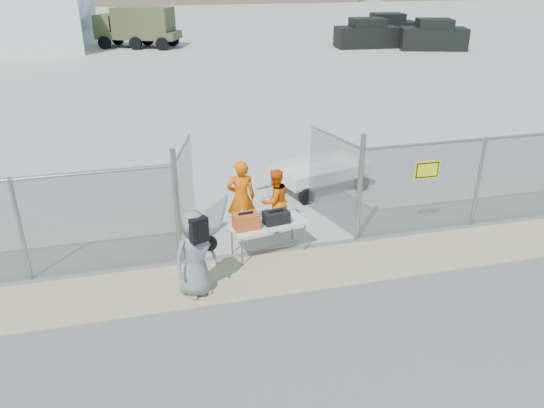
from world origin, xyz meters
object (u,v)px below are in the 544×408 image
object	(u,v)px
visitor	(195,254)
utility_trailer	(320,175)
security_worker_left	(241,198)
folding_table	(268,238)
security_worker_right	(275,201)

from	to	relation	value
visitor	utility_trailer	size ratio (longest dim) A/B	0.53
visitor	security_worker_left	bearing A→B (deg)	36.88
folding_table	security_worker_right	bearing A→B (deg)	56.11
folding_table	security_worker_right	size ratio (longest dim) A/B	1.08
security_worker_left	security_worker_right	size ratio (longest dim) A/B	1.18
folding_table	security_worker_right	distance (m)	1.14
security_worker_right	visitor	bearing A→B (deg)	21.83
folding_table	visitor	bearing A→B (deg)	-156.94
security_worker_left	folding_table	bearing A→B (deg)	116.46
folding_table	utility_trailer	xyz separation A→B (m)	(2.25, 3.14, 0.04)
folding_table	visitor	distance (m)	2.14
utility_trailer	folding_table	bearing A→B (deg)	-140.94
utility_trailer	security_worker_left	bearing A→B (deg)	-156.57
security_worker_left	utility_trailer	xyz separation A→B (m)	(2.64, 2.12, -0.51)
folding_table	utility_trailer	size ratio (longest dim) A/B	0.51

